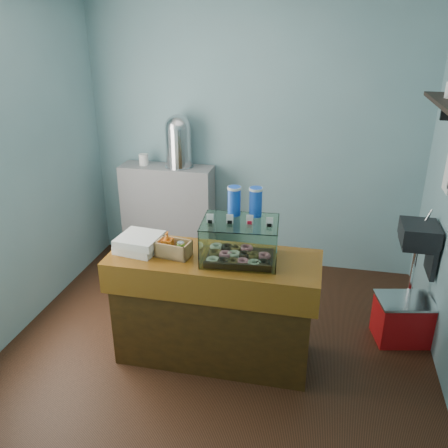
% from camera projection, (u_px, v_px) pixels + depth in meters
% --- Properties ---
extents(ground, '(3.50, 3.50, 0.00)m').
position_uv_depth(ground, '(221.00, 336.00, 4.13)').
color(ground, black).
rests_on(ground, ground).
extents(room_shell, '(3.54, 3.04, 2.82)m').
position_uv_depth(room_shell, '(225.00, 143.00, 3.46)').
color(room_shell, '#6E98A1').
rests_on(room_shell, ground).
extents(counter, '(1.60, 0.60, 0.90)m').
position_uv_depth(counter, '(214.00, 307.00, 3.72)').
color(counter, '#46290D').
rests_on(counter, ground).
extents(back_shelf, '(1.00, 0.32, 1.10)m').
position_uv_depth(back_shelf, '(168.00, 214.00, 5.28)').
color(back_shelf, gray).
rests_on(back_shelf, ground).
extents(display_case, '(0.59, 0.45, 0.52)m').
position_uv_depth(display_case, '(240.00, 238.00, 3.48)').
color(display_case, '#321B0F').
rests_on(display_case, counter).
extents(condiment_crate, '(0.27, 0.19, 0.19)m').
position_uv_depth(condiment_crate, '(172.00, 248.00, 3.55)').
color(condiment_crate, tan).
rests_on(condiment_crate, counter).
extents(pastry_boxes, '(0.35, 0.36, 0.12)m').
position_uv_depth(pastry_boxes, '(140.00, 243.00, 3.64)').
color(pastry_boxes, white).
rests_on(pastry_boxes, counter).
extents(coffee_urn, '(0.30, 0.30, 0.56)m').
position_uv_depth(coffee_urn, '(178.00, 140.00, 4.92)').
color(coffee_urn, silver).
rests_on(coffee_urn, back_shelf).
extents(red_cooler, '(0.51, 0.43, 0.40)m').
position_uv_depth(red_cooler, '(402.00, 319.00, 4.02)').
color(red_cooler, red).
rests_on(red_cooler, ground).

